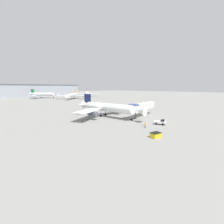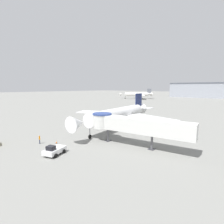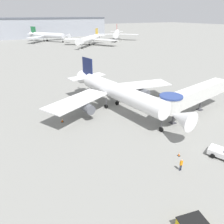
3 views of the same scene
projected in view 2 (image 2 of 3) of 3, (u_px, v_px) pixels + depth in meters
The scene contains 9 objects.
ground_plane at pixel (120, 128), 49.37m from camera, with size 800.00×800.00×0.00m, color gray.
main_airplane at pixel (119, 114), 48.62m from camera, with size 31.87×32.68×9.39m.
jet_bridge at pixel (131, 124), 34.06m from camera, with size 20.63×6.68×5.91m.
pushback_tug_white at pixel (54, 150), 29.79m from camera, with size 3.37×4.41×1.79m.
traffic_cone_port_wing at pixel (91, 121), 57.49m from camera, with size 0.47×0.47×0.77m.
traffic_cone_near_nose at pixel (56, 142), 35.90m from camera, with size 0.36×0.36×0.61m.
traffic_cone_starboard_wing at pixel (159, 136), 40.11m from camera, with size 0.46×0.46×0.75m.
ground_crew_marshaller at pixel (40, 139), 35.50m from camera, with size 0.37×0.26×1.78m.
background_jet_gray_tail at pixel (137, 94), 172.01m from camera, with size 28.17×28.14×9.77m.
Camera 2 is at (30.90, -37.10, 11.48)m, focal length 28.00 mm.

